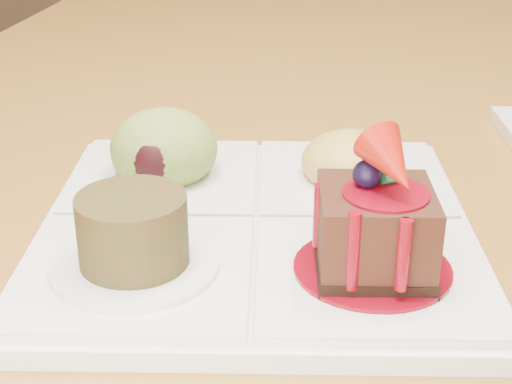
# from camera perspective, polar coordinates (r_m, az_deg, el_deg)

# --- Properties ---
(dining_table) EXTENTS (1.00, 1.80, 0.75)m
(dining_table) POSITION_cam_1_polar(r_m,az_deg,el_deg) (0.77, 8.39, 0.79)
(dining_table) COLOR olive
(dining_table) RESTS_ON ground
(sampler_plate) EXTENTS (0.32, 0.32, 0.11)m
(sampler_plate) POSITION_cam_1_polar(r_m,az_deg,el_deg) (0.51, -0.25, -1.15)
(sampler_plate) COLOR silver
(sampler_plate) RESTS_ON dining_table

